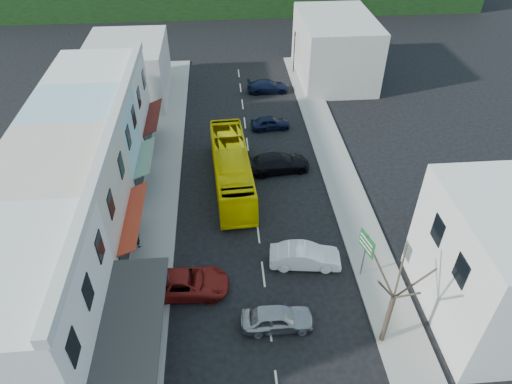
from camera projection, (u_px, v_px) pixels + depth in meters
name	position (u px, v px, depth m)	size (l,w,h in m)	color
ground	(263.00, 274.00, 30.19)	(120.00, 120.00, 0.00)	black
sidewalk_left	(161.00, 187.00, 37.47)	(3.00, 52.00, 0.15)	gray
sidewalk_right	(341.00, 178.00, 38.42)	(3.00, 52.00, 0.15)	gray
shopfront_row	(73.00, 190.00, 30.81)	(8.25, 30.00, 8.00)	silver
right_building	(511.00, 266.00, 25.43)	(8.00, 9.00, 8.00)	silver
distant_block_left	(128.00, 70.00, 48.64)	(8.00, 10.00, 6.00)	#B7B2A8
distant_block_right	(335.00, 48.00, 52.12)	(8.00, 12.00, 7.00)	#B7B2A8
bus	(232.00, 169.00, 36.91)	(2.50, 11.60, 3.10)	#FFE601
car_silver	(277.00, 318.00, 26.61)	(1.80, 4.40, 1.40)	#A1A2A6
car_white	(305.00, 257.00, 30.43)	(1.80, 4.40, 1.40)	white
car_red	(186.00, 284.00, 28.66)	(1.90, 4.60, 1.40)	maroon
car_black_near	(278.00, 164.00, 38.97)	(1.84, 4.50, 1.40)	black
car_navy_mid	(270.00, 122.00, 44.47)	(1.80, 4.40, 1.40)	black
car_navy_far	(268.00, 86.00, 50.80)	(1.84, 4.50, 1.40)	black
pedestrian_left	(137.00, 237.00, 31.52)	(0.60, 0.40, 1.70)	black
direction_sign	(364.00, 256.00, 28.96)	(0.60, 1.65, 3.68)	#145C23
street_tree	(394.00, 298.00, 23.85)	(3.19, 3.19, 7.73)	#332A20
traffic_signal	(294.00, 53.00, 53.78)	(0.64, 1.06, 4.98)	black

